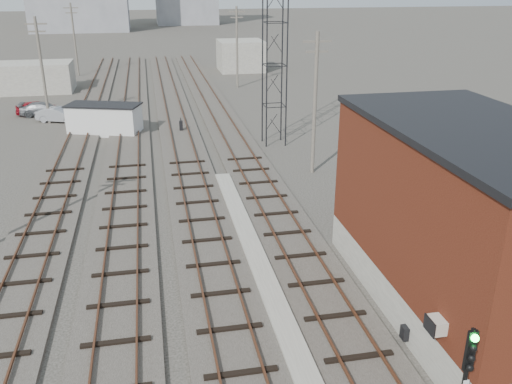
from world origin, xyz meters
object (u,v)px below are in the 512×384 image
object	(u,v)px
car_grey	(44,109)
signal_mast	(465,383)
switch_stand	(181,126)
car_silver	(59,115)
site_trailer	(105,119)
car_red	(37,108)

from	to	relation	value
car_grey	signal_mast	bearing A→B (deg)	-152.13
switch_stand	car_silver	bearing A→B (deg)	150.40
car_grey	switch_stand	bearing A→B (deg)	-118.70
signal_mast	site_trailer	xyz separation A→B (m)	(-11.12, 34.92, -1.08)
site_trailer	car_grey	size ratio (longest dim) A/B	1.47
car_red	signal_mast	bearing A→B (deg)	-168.47
switch_stand	car_silver	xyz separation A→B (m)	(-10.37, 5.71, 0.10)
car_silver	signal_mast	bearing A→B (deg)	-136.47
car_silver	car_grey	xyz separation A→B (m)	(-1.66, 2.61, -0.02)
car_red	car_grey	xyz separation A→B (m)	(0.75, -0.72, -0.01)
car_red	car_silver	xyz separation A→B (m)	(2.41, -3.34, 0.01)
switch_stand	car_grey	distance (m)	14.63
site_trailer	car_silver	bearing A→B (deg)	149.75
car_silver	car_grey	distance (m)	3.10
car_silver	car_grey	size ratio (longest dim) A/B	0.91
switch_stand	signal_mast	bearing A→B (deg)	-82.40
signal_mast	car_red	size ratio (longest dim) A/B	1.05
signal_mast	car_silver	world-z (taller)	signal_mast
switch_stand	car_grey	xyz separation A→B (m)	(-12.03, 8.32, 0.07)
signal_mast	car_grey	distance (m)	45.70
switch_stand	site_trailer	size ratio (longest dim) A/B	0.19
signal_mast	car_grey	size ratio (longest dim) A/B	0.92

